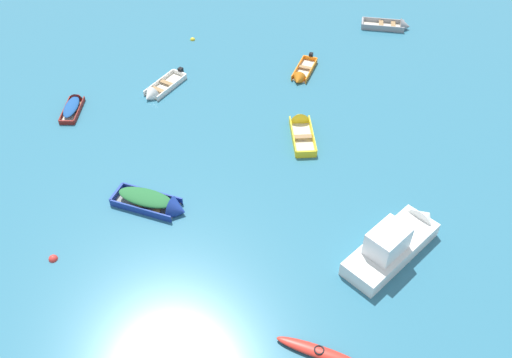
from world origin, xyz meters
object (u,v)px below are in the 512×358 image
object	(u,v)px
rowboat_grey_cluster_inner	(395,26)
rowboat_maroon_center	(74,104)
rowboat_yellow_near_left	(301,127)
rowboat_white_distant_center	(157,91)
mooring_buoy_midfield	(53,259)
rowboat_deep_blue_back_row_center	(158,204)
mooring_buoy_far_field	(193,40)
kayak_red_far_back	(319,352)
rowboat_orange_far_right	(301,75)
motor_launch_white_near_camera	(397,241)

from	to	relation	value
rowboat_grey_cluster_inner	rowboat_maroon_center	xyz separation A→B (m)	(-23.65, -5.33, 0.04)
rowboat_yellow_near_left	rowboat_white_distant_center	size ratio (longest dim) A/B	1.17
rowboat_yellow_near_left	mooring_buoy_midfield	size ratio (longest dim) A/B	8.85
rowboat_deep_blue_back_row_center	mooring_buoy_far_field	distance (m)	17.03
mooring_buoy_far_field	mooring_buoy_midfield	size ratio (longest dim) A/B	0.84
rowboat_deep_blue_back_row_center	rowboat_grey_cluster_inner	bearing A→B (deg)	38.34
kayak_red_far_back	mooring_buoy_midfield	distance (m)	13.14
rowboat_deep_blue_back_row_center	rowboat_grey_cluster_inner	world-z (taller)	rowboat_deep_blue_back_row_center
rowboat_orange_far_right	mooring_buoy_far_field	distance (m)	9.19
rowboat_deep_blue_back_row_center	kayak_red_far_back	distance (m)	11.21
rowboat_deep_blue_back_row_center	rowboat_maroon_center	distance (m)	10.80
rowboat_orange_far_right	rowboat_maroon_center	bearing A→B (deg)	-178.60
rowboat_maroon_center	mooring_buoy_midfield	distance (m)	12.16
rowboat_orange_far_right	kayak_red_far_back	xyz separation A→B (m)	(-4.63, -19.77, 0.00)
rowboat_orange_far_right	rowboat_white_distant_center	bearing A→B (deg)	179.59
mooring_buoy_far_field	rowboat_orange_far_right	bearing A→B (deg)	-44.14
rowboat_orange_far_right	rowboat_yellow_near_left	xyz separation A→B (m)	(-1.52, -5.42, 0.04)
rowboat_orange_far_right	rowboat_grey_cluster_inner	bearing A→B (deg)	29.64
kayak_red_far_back	rowboat_yellow_near_left	distance (m)	14.68
kayak_red_far_back	rowboat_grey_cluster_inner	size ratio (longest dim) A/B	0.90
motor_launch_white_near_camera	rowboat_maroon_center	size ratio (longest dim) A/B	1.95
rowboat_deep_blue_back_row_center	mooring_buoy_midfield	distance (m)	5.66
motor_launch_white_near_camera	kayak_red_far_back	distance (m)	6.84
rowboat_orange_far_right	rowboat_white_distant_center	distance (m)	9.69
rowboat_grey_cluster_inner	mooring_buoy_far_field	size ratio (longest dim) A/B	10.30
rowboat_grey_cluster_inner	rowboat_yellow_near_left	distance (m)	14.59
mooring_buoy_midfield	rowboat_orange_far_right	bearing A→B (deg)	38.75
motor_launch_white_near_camera	mooring_buoy_far_field	size ratio (longest dim) A/B	16.20
rowboat_orange_far_right	rowboat_grey_cluster_inner	size ratio (longest dim) A/B	0.85
mooring_buoy_midfield	rowboat_grey_cluster_inner	bearing A→B (deg)	35.71
motor_launch_white_near_camera	rowboat_deep_blue_back_row_center	bearing A→B (deg)	155.03
rowboat_orange_far_right	kayak_red_far_back	bearing A→B (deg)	-103.18
motor_launch_white_near_camera	mooring_buoy_midfield	distance (m)	16.33
rowboat_grey_cluster_inner	rowboat_yellow_near_left	world-z (taller)	rowboat_yellow_near_left
rowboat_grey_cluster_inner	rowboat_yellow_near_left	bearing A→B (deg)	-134.60
rowboat_orange_far_right	mooring_buoy_midfield	bearing A→B (deg)	-141.25
rowboat_orange_far_right	rowboat_deep_blue_back_row_center	bearing A→B (deg)	-135.68
kayak_red_far_back	rowboat_yellow_near_left	size ratio (longest dim) A/B	0.87
rowboat_white_distant_center	mooring_buoy_midfield	world-z (taller)	rowboat_white_distant_center
kayak_red_far_back	rowboat_white_distant_center	world-z (taller)	rowboat_white_distant_center
mooring_buoy_midfield	kayak_red_far_back	bearing A→B (deg)	-33.57
rowboat_white_distant_center	mooring_buoy_far_field	distance (m)	7.05
rowboat_orange_far_right	rowboat_yellow_near_left	size ratio (longest dim) A/B	0.83
rowboat_orange_far_right	mooring_buoy_far_field	bearing A→B (deg)	135.86
rowboat_deep_blue_back_row_center	mooring_buoy_midfield	world-z (taller)	rowboat_deep_blue_back_row_center
kayak_red_far_back	rowboat_white_distant_center	bearing A→B (deg)	104.31
rowboat_orange_far_right	mooring_buoy_midfield	xyz separation A→B (m)	(-15.58, -12.51, -0.17)
motor_launch_white_near_camera	kayak_red_far_back	world-z (taller)	motor_launch_white_near_camera
mooring_buoy_far_field	mooring_buoy_midfield	xyz separation A→B (m)	(-8.99, -18.91, 0.00)
rowboat_deep_blue_back_row_center	kayak_red_far_back	world-z (taller)	rowboat_deep_blue_back_row_center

